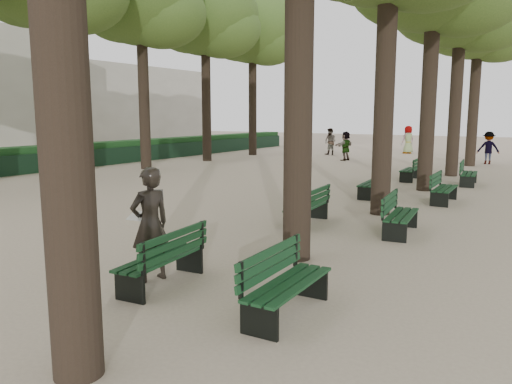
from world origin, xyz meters
The scene contains 20 objects.
ground centered at (0.00, 0.00, 0.00)m, with size 120.00×120.00×0.00m, color tan.
tree_central_5 centered at (1.50, 23.00, 7.65)m, with size 6.00×6.00×9.95m.
tree_far_4 centered at (-12.00, 18.00, 8.14)m, with size 6.00×6.00×10.45m.
tree_far_5 centered at (-12.00, 23.00, 8.14)m, with size 6.00×6.00×10.45m.
bench_left_0 centered at (0.37, 0.53, 0.27)m, with size 0.75×1.85×0.92m.
bench_left_1 centered at (0.37, 5.78, 0.27)m, with size 0.71×1.84×0.92m.
bench_left_2 centered at (0.37, 10.63, 0.27)m, with size 0.72×1.84×0.92m.
bench_left_3 centered at (0.37, 15.43, 0.27)m, with size 0.68×1.83×0.92m.
bench_right_0 centered at (2.63, 0.52, 0.27)m, with size 0.62×1.82×0.92m.
bench_right_1 centered at (2.63, 5.97, 0.27)m, with size 0.76×1.85×0.92m.
bench_right_2 centered at (2.63, 10.71, 0.27)m, with size 0.62×1.82×0.92m.
bench_right_3 centered at (2.63, 15.23, 0.27)m, with size 0.74×1.85×0.92m.
man_with_map centered at (0.04, 0.64, 0.94)m, with size 0.72×0.83×1.88m.
pedestrian_a centered at (-7.52, 25.52, 0.89)m, with size 0.86×0.35×1.77m, color #262628.
pedestrian_e centered at (-5.23, 22.44, 0.85)m, with size 1.58×0.34×1.70m, color #262628.
pedestrian_d centered at (-3.51, 29.60, 0.95)m, with size 0.93×0.38×1.90m, color #262628.
pedestrian_b centered at (2.16, 24.54, 0.88)m, with size 1.14×0.35×1.76m, color #262628.
fence centered at (-15.00, 11.00, 0.45)m, with size 0.08×42.00×0.90m, color black.
hedge centered at (-15.70, 11.00, 0.60)m, with size 1.20×42.00×1.20m, color #153D18.
building_far centered at (-33.00, 30.00, 3.50)m, with size 12.00×16.00×7.00m, color #B7B2A3.
Camera 1 is at (5.64, -5.18, 2.71)m, focal length 35.00 mm.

